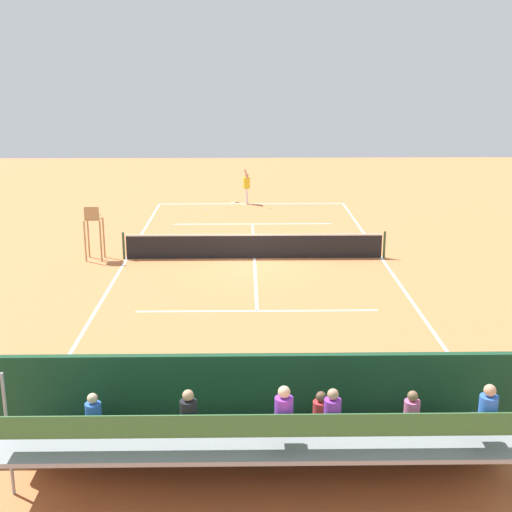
% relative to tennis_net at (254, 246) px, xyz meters
% --- Properties ---
extents(ground_plane, '(60.00, 60.00, 0.00)m').
position_rel_tennis_net_xyz_m(ground_plane, '(0.00, 0.00, -0.50)').
color(ground_plane, '#D17542').
extents(court_line_markings, '(10.10, 22.20, 0.01)m').
position_rel_tennis_net_xyz_m(court_line_markings, '(0.00, -0.04, -0.50)').
color(court_line_markings, white).
rests_on(court_line_markings, ground).
extents(tennis_net, '(10.30, 0.10, 1.07)m').
position_rel_tennis_net_xyz_m(tennis_net, '(0.00, 0.00, 0.00)').
color(tennis_net, black).
rests_on(tennis_net, ground).
extents(backdrop_wall, '(18.00, 0.16, 2.00)m').
position_rel_tennis_net_xyz_m(backdrop_wall, '(0.00, 14.00, 0.50)').
color(backdrop_wall, '#194228').
rests_on(backdrop_wall, ground).
extents(bleacher_stand, '(9.06, 2.40, 2.48)m').
position_rel_tennis_net_xyz_m(bleacher_stand, '(-0.07, 15.35, 0.43)').
color(bleacher_stand, gray).
rests_on(bleacher_stand, ground).
extents(umpire_chair, '(0.67, 0.67, 2.14)m').
position_rel_tennis_net_xyz_m(umpire_chair, '(6.20, 0.11, 0.81)').
color(umpire_chair, '#A88456').
rests_on(umpire_chair, ground).
extents(courtside_bench, '(1.80, 0.40, 0.93)m').
position_rel_tennis_net_xyz_m(courtside_bench, '(-2.99, 13.27, 0.06)').
color(courtside_bench, '#234C2D').
rests_on(courtside_bench, ground).
extents(equipment_bag, '(0.90, 0.36, 0.36)m').
position_rel_tennis_net_xyz_m(equipment_bag, '(-0.90, 13.40, -0.32)').
color(equipment_bag, '#B22D2D').
rests_on(equipment_bag, ground).
extents(tennis_player, '(0.39, 0.54, 1.93)m').
position_rel_tennis_net_xyz_m(tennis_player, '(0.26, -11.02, 0.51)').
color(tennis_player, white).
rests_on(tennis_player, ground).
extents(tennis_racket, '(0.57, 0.44, 0.03)m').
position_rel_tennis_net_xyz_m(tennis_racket, '(1.01, -11.20, -0.49)').
color(tennis_racket, black).
rests_on(tennis_racket, ground).
extents(tennis_ball_near, '(0.07, 0.07, 0.07)m').
position_rel_tennis_net_xyz_m(tennis_ball_near, '(-0.93, -9.68, -0.47)').
color(tennis_ball_near, '#CCDB33').
rests_on(tennis_ball_near, ground).
extents(tennis_ball_far, '(0.07, 0.07, 0.07)m').
position_rel_tennis_net_xyz_m(tennis_ball_far, '(2.29, -7.84, -0.47)').
color(tennis_ball_far, '#CCDB33').
rests_on(tennis_ball_far, ground).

